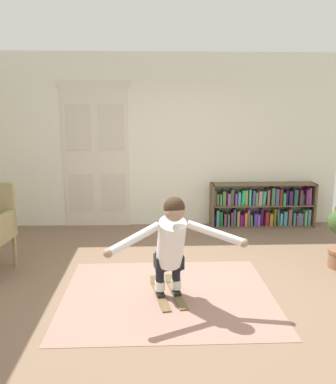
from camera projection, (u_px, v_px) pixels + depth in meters
ground_plane at (171, 289)px, 4.46m from camera, size 7.20×7.20×0.00m
back_wall at (164, 141)px, 6.70m from camera, size 6.00×0.10×2.90m
double_door at (96, 155)px, 6.65m from camera, size 1.22×0.05×2.45m
rug at (168, 295)px, 4.30m from camera, size 2.27×1.86×0.01m
bookshelf at (263, 206)px, 6.79m from camera, size 1.79×0.30×0.75m
skis_pair at (168, 292)px, 4.32m from camera, size 0.40×0.79×0.07m
person_skier at (171, 242)px, 4.01m from camera, size 1.40×0.74×1.09m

